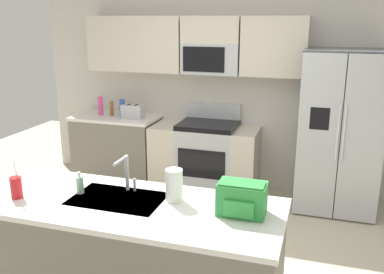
{
  "coord_description": "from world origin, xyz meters",
  "views": [
    {
      "loc": [
        1.17,
        -3.23,
        2.18
      ],
      "look_at": [
        -0.03,
        0.6,
        1.05
      ],
      "focal_mm": 39.86,
      "sensor_mm": 36.0,
      "label": 1
    }
  ],
  "objects_px": {
    "backpack": "(242,198)",
    "bottle_blue": "(122,108)",
    "range_oven": "(205,157)",
    "toaster": "(133,111)",
    "pepper_mill": "(112,108)",
    "soap_dispenser": "(80,185)",
    "sink_faucet": "(126,171)",
    "bottle_pink": "(101,106)",
    "refrigerator": "(339,132)",
    "paper_towel_roll": "(174,185)",
    "drink_cup_red": "(16,187)"
  },
  "relations": [
    {
      "from": "backpack",
      "to": "bottle_blue",
      "type": "bearing_deg",
      "value": 130.79
    },
    {
      "from": "range_oven",
      "to": "toaster",
      "type": "distance_m",
      "value": 1.12
    },
    {
      "from": "pepper_mill",
      "to": "soap_dispenser",
      "type": "distance_m",
      "value": 2.64
    },
    {
      "from": "sink_faucet",
      "to": "range_oven",
      "type": "bearing_deg",
      "value": 90.68
    },
    {
      "from": "bottle_blue",
      "to": "backpack",
      "type": "distance_m",
      "value": 3.19
    },
    {
      "from": "bottle_pink",
      "to": "sink_faucet",
      "type": "height_order",
      "value": "sink_faucet"
    },
    {
      "from": "refrigerator",
      "to": "backpack",
      "type": "relative_size",
      "value": 5.78
    },
    {
      "from": "toaster",
      "to": "paper_towel_roll",
      "type": "height_order",
      "value": "paper_towel_roll"
    },
    {
      "from": "range_oven",
      "to": "bottle_pink",
      "type": "height_order",
      "value": "bottle_pink"
    },
    {
      "from": "sink_faucet",
      "to": "backpack",
      "type": "height_order",
      "value": "sink_faucet"
    },
    {
      "from": "bottle_blue",
      "to": "drink_cup_red",
      "type": "relative_size",
      "value": 0.84
    },
    {
      "from": "pepper_mill",
      "to": "soap_dispenser",
      "type": "xyz_separation_m",
      "value": [
        1.02,
        -2.44,
        -0.03
      ]
    },
    {
      "from": "pepper_mill",
      "to": "bottle_pink",
      "type": "distance_m",
      "value": 0.17
    },
    {
      "from": "range_oven",
      "to": "paper_towel_roll",
      "type": "bearing_deg",
      "value": -79.62
    },
    {
      "from": "range_oven",
      "to": "drink_cup_red",
      "type": "height_order",
      "value": "drink_cup_red"
    },
    {
      "from": "drink_cup_red",
      "to": "soap_dispenser",
      "type": "xyz_separation_m",
      "value": [
        0.4,
        0.21,
        -0.01
      ]
    },
    {
      "from": "sink_faucet",
      "to": "soap_dispenser",
      "type": "bearing_deg",
      "value": -156.8
    },
    {
      "from": "pepper_mill",
      "to": "paper_towel_roll",
      "type": "distance_m",
      "value": 2.93
    },
    {
      "from": "refrigerator",
      "to": "toaster",
      "type": "height_order",
      "value": "refrigerator"
    },
    {
      "from": "refrigerator",
      "to": "range_oven",
      "type": "bearing_deg",
      "value": 177.44
    },
    {
      "from": "pepper_mill",
      "to": "sink_faucet",
      "type": "bearing_deg",
      "value": -59.89
    },
    {
      "from": "range_oven",
      "to": "toaster",
      "type": "xyz_separation_m",
      "value": [
        -0.97,
        -0.05,
        0.55
      ]
    },
    {
      "from": "refrigerator",
      "to": "soap_dispenser",
      "type": "height_order",
      "value": "refrigerator"
    },
    {
      "from": "pepper_mill",
      "to": "bottle_blue",
      "type": "distance_m",
      "value": 0.17
    },
    {
      "from": "pepper_mill",
      "to": "sink_faucet",
      "type": "distance_m",
      "value": 2.66
    },
    {
      "from": "soap_dispenser",
      "to": "backpack",
      "type": "xyz_separation_m",
      "value": [
        1.23,
        0.01,
        0.05
      ]
    },
    {
      "from": "refrigerator",
      "to": "bottle_pink",
      "type": "relative_size",
      "value": 7.32
    },
    {
      "from": "refrigerator",
      "to": "soap_dispenser",
      "type": "relative_size",
      "value": 10.88
    },
    {
      "from": "refrigerator",
      "to": "drink_cup_red",
      "type": "height_order",
      "value": "refrigerator"
    },
    {
      "from": "bottle_pink",
      "to": "range_oven",
      "type": "bearing_deg",
      "value": 0.04
    },
    {
      "from": "backpack",
      "to": "paper_towel_roll",
      "type": "bearing_deg",
      "value": 172.36
    },
    {
      "from": "soap_dispenser",
      "to": "paper_towel_roll",
      "type": "distance_m",
      "value": 0.73
    },
    {
      "from": "drink_cup_red",
      "to": "backpack",
      "type": "relative_size",
      "value": 0.88
    },
    {
      "from": "sink_faucet",
      "to": "bottle_blue",
      "type": "bearing_deg",
      "value": 117.09
    },
    {
      "from": "bottle_blue",
      "to": "soap_dispenser",
      "type": "distance_m",
      "value": 2.57
    },
    {
      "from": "toaster",
      "to": "pepper_mill",
      "type": "xyz_separation_m",
      "value": [
        -0.33,
        0.05,
        0.01
      ]
    },
    {
      "from": "drink_cup_red",
      "to": "soap_dispenser",
      "type": "relative_size",
      "value": 1.65
    },
    {
      "from": "bottle_pink",
      "to": "backpack",
      "type": "height_order",
      "value": "bottle_pink"
    },
    {
      "from": "refrigerator",
      "to": "pepper_mill",
      "type": "distance_m",
      "value": 2.92
    },
    {
      "from": "range_oven",
      "to": "soap_dispenser",
      "type": "xyz_separation_m",
      "value": [
        -0.29,
        -2.44,
        0.53
      ]
    },
    {
      "from": "drink_cup_red",
      "to": "backpack",
      "type": "xyz_separation_m",
      "value": [
        1.63,
        0.23,
        0.04
      ]
    },
    {
      "from": "toaster",
      "to": "paper_towel_roll",
      "type": "xyz_separation_m",
      "value": [
        1.41,
        -2.31,
        0.03
      ]
    },
    {
      "from": "drink_cup_red",
      "to": "paper_towel_roll",
      "type": "height_order",
      "value": "drink_cup_red"
    },
    {
      "from": "soap_dispenser",
      "to": "backpack",
      "type": "relative_size",
      "value": 0.53
    },
    {
      "from": "refrigerator",
      "to": "bottle_pink",
      "type": "bearing_deg",
      "value": 178.68
    },
    {
      "from": "toaster",
      "to": "soap_dispenser",
      "type": "xyz_separation_m",
      "value": [
        0.68,
        -2.39,
        -0.02
      ]
    },
    {
      "from": "refrigerator",
      "to": "backpack",
      "type": "height_order",
      "value": "refrigerator"
    },
    {
      "from": "paper_towel_roll",
      "to": "drink_cup_red",
      "type": "bearing_deg",
      "value": -165.25
    },
    {
      "from": "pepper_mill",
      "to": "soap_dispenser",
      "type": "bearing_deg",
      "value": -67.39
    },
    {
      "from": "bottle_pink",
      "to": "bottle_blue",
      "type": "bearing_deg",
      "value": -2.4
    }
  ]
}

